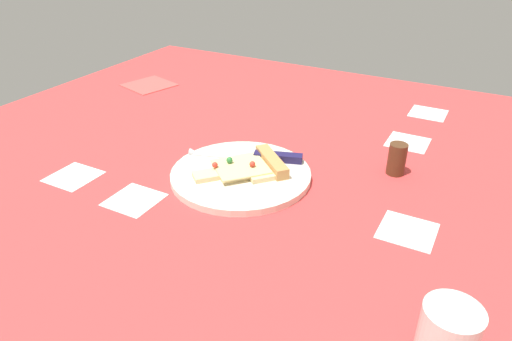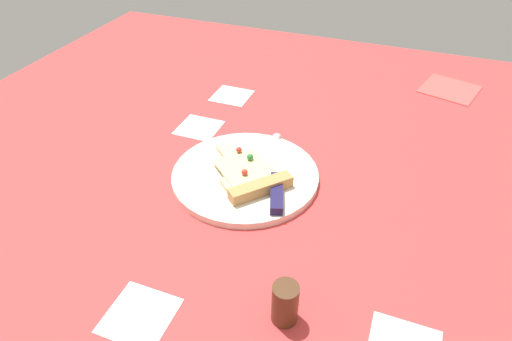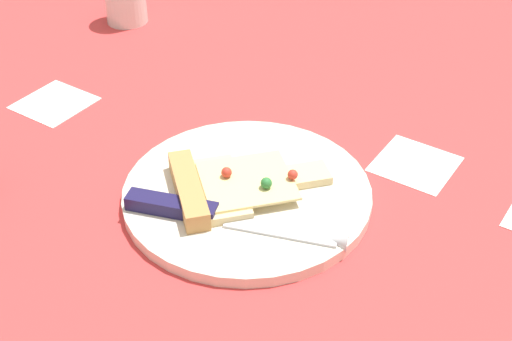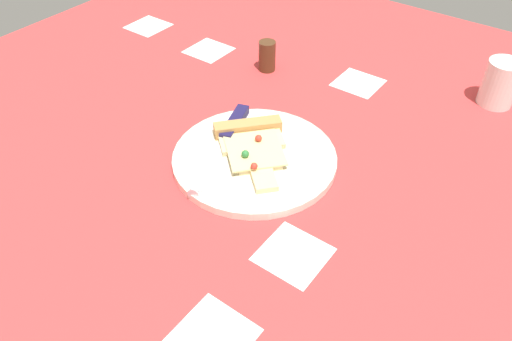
{
  "view_description": "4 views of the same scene",
  "coord_description": "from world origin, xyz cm",
  "px_view_note": "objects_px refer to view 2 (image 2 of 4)",
  "views": [
    {
      "loc": [
        -69.98,
        -41.31,
        46.83
      ],
      "look_at": [
        -0.1,
        -3.5,
        2.6
      ],
      "focal_mm": 32.91,
      "sensor_mm": 36.0,
      "label": 1
    },
    {
      "loc": [
        25.53,
        -61.31,
        52.77
      ],
      "look_at": [
        2.19,
        0.0,
        2.45
      ],
      "focal_mm": 31.01,
      "sensor_mm": 36.0,
      "label": 2
    },
    {
      "loc": [
        50.51,
        35.01,
        50.3
      ],
      "look_at": [
        -0.89,
        0.6,
        3.64
      ],
      "focal_mm": 49.28,
      "sensor_mm": 36.0,
      "label": 3
    },
    {
      "loc": [
        -39.51,
        53.04,
        55.38
      ],
      "look_at": [
        -3.2,
        3.92,
        2.3
      ],
      "focal_mm": 35.38,
      "sensor_mm": 36.0,
      "label": 4
    }
  ],
  "objects_px": {
    "plate": "(244,174)",
    "pizza_slice": "(250,176)",
    "knife": "(277,178)",
    "pepper_shaker": "(285,303)",
    "napkin": "(450,89)"
  },
  "relations": [
    {
      "from": "pizza_slice",
      "to": "napkin",
      "type": "height_order",
      "value": "pizza_slice"
    },
    {
      "from": "pepper_shaker",
      "to": "napkin",
      "type": "height_order",
      "value": "pepper_shaker"
    },
    {
      "from": "pizza_slice",
      "to": "pepper_shaker",
      "type": "height_order",
      "value": "pepper_shaker"
    },
    {
      "from": "pepper_shaker",
      "to": "napkin",
      "type": "xyz_separation_m",
      "value": [
        0.19,
        0.8,
        -0.03
      ]
    },
    {
      "from": "pizza_slice",
      "to": "pepper_shaker",
      "type": "distance_m",
      "value": 0.29
    },
    {
      "from": "plate",
      "to": "napkin",
      "type": "height_order",
      "value": "plate"
    },
    {
      "from": "plate",
      "to": "pizza_slice",
      "type": "relative_size",
      "value": 1.54
    },
    {
      "from": "knife",
      "to": "pepper_shaker",
      "type": "distance_m",
      "value": 0.28
    },
    {
      "from": "pepper_shaker",
      "to": "plate",
      "type": "bearing_deg",
      "value": 122.1
    },
    {
      "from": "plate",
      "to": "pepper_shaker",
      "type": "distance_m",
      "value": 0.32
    },
    {
      "from": "pizza_slice",
      "to": "napkin",
      "type": "xyz_separation_m",
      "value": [
        0.34,
        0.54,
        -0.02
      ]
    },
    {
      "from": "pepper_shaker",
      "to": "napkin",
      "type": "relative_size",
      "value": 0.5
    },
    {
      "from": "plate",
      "to": "pepper_shaker",
      "type": "relative_size",
      "value": 4.27
    },
    {
      "from": "plate",
      "to": "napkin",
      "type": "bearing_deg",
      "value": 55.7
    },
    {
      "from": "knife",
      "to": "napkin",
      "type": "xyz_separation_m",
      "value": [
        0.29,
        0.53,
        -0.02
      ]
    }
  ]
}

